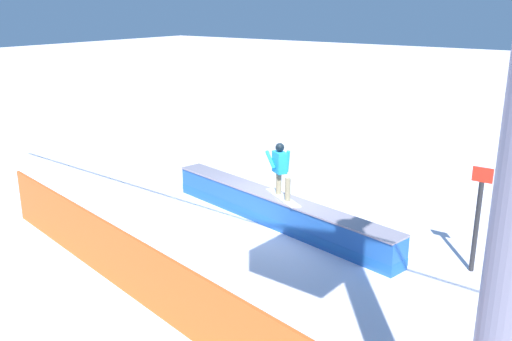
% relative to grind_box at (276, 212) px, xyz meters
% --- Properties ---
extents(ground_plane, '(120.00, 120.00, 0.00)m').
position_rel_grind_box_xyz_m(ground_plane, '(0.00, 0.00, -0.35)').
color(ground_plane, white).
extents(grind_box, '(7.26, 2.09, 0.78)m').
position_rel_grind_box_xyz_m(grind_box, '(0.00, 0.00, 0.00)').
color(grind_box, blue).
rests_on(grind_box, ground_plane).
extents(snowboarder, '(1.43, 1.01, 1.34)m').
position_rel_grind_box_xyz_m(snowboarder, '(-0.09, -0.04, 1.15)').
color(snowboarder, silver).
rests_on(snowboarder, grind_box).
extents(safety_fence, '(11.20, 2.35, 1.28)m').
position_rel_grind_box_xyz_m(safety_fence, '(0.00, 4.64, 0.29)').
color(safety_fence, orange).
rests_on(safety_fence, ground_plane).
extents(trail_marker, '(0.40, 0.10, 2.26)m').
position_rel_grind_box_xyz_m(trail_marker, '(-4.72, -0.31, 0.85)').
color(trail_marker, '#262628').
rests_on(trail_marker, ground_plane).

